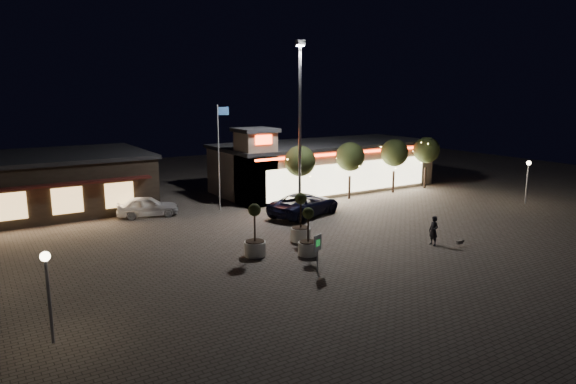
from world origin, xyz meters
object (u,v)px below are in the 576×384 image
pickup_truck (305,204)px  planter_mid (308,240)px  planter_left (255,240)px  valet_sign (318,246)px  white_sedan (147,206)px  pedestrian (434,231)px

pickup_truck → planter_mid: (-4.93, -7.66, 0.00)m
pickup_truck → planter_left: (-7.50, -6.22, 0.08)m
valet_sign → white_sedan: bearing=103.3°
pedestrian → valet_sign: size_ratio=0.91×
pedestrian → planter_left: (-9.91, 3.86, 0.04)m
valet_sign → pedestrian: bearing=0.2°
planter_left → white_sedan: bearing=100.8°
pedestrian → planter_mid: bearing=-107.1°
pickup_truck → planter_left: planter_left is taller
white_sedan → valet_sign: (3.79, -16.01, 0.60)m
white_sedan → planter_left: planter_left is taller
pedestrian → white_sedan: bearing=-141.4°
pickup_truck → planter_mid: planter_mid is taller
white_sedan → planter_left: bearing=-155.5°
planter_left → planter_mid: (2.58, -1.44, -0.08)m
planter_mid → pedestrian: bearing=-18.3°
planter_left → valet_sign: 4.19m
planter_mid → valet_sign: (-1.09, -2.45, 0.50)m
white_sedan → pedestrian: bearing=-128.9°
pickup_truck → valet_sign: size_ratio=3.13×
planter_left → valet_sign: planter_left is taller
pickup_truck → pedestrian: bearing=174.8°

